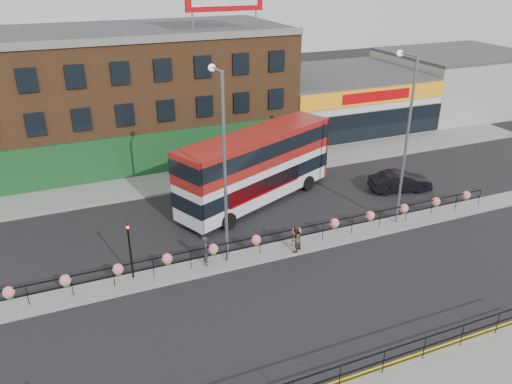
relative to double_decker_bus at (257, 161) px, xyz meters
name	(u,v)px	position (x,y,z in m)	size (l,w,h in m)	color
ground	(276,252)	(-1.52, -6.49, -3.04)	(120.00, 120.00, 0.00)	black
north_pavement	(211,175)	(-1.52, 5.51, -2.96)	(60.00, 4.00, 0.15)	gray
median	(276,251)	(-1.52, -6.49, -2.96)	(60.00, 1.60, 0.15)	gray
yellow_line_inner	(376,368)	(-1.52, -16.19, -3.03)	(60.00, 0.10, 0.01)	gold
yellow_line_outer	(378,371)	(-1.52, -16.37, -3.03)	(60.00, 0.10, 0.01)	gold
brick_building	(134,92)	(-5.52, 13.46, 2.09)	(25.00, 12.21, 10.30)	brown
supermarket	(339,99)	(14.48, 13.41, -0.39)	(15.00, 12.25, 5.30)	silver
warehouse_east	(455,81)	(29.23, 13.51, 0.11)	(14.50, 12.00, 6.30)	gray
median_railing	(277,236)	(-1.52, -6.49, -1.99)	(30.04, 0.56, 1.23)	black
south_railing	(340,371)	(-3.52, -16.59, -2.08)	(20.04, 0.05, 1.12)	black
double_decker_bus	(257,161)	(0.00, 0.00, 0.00)	(12.33, 7.57, 4.95)	silver
car	(400,182)	(10.21, -2.31, -2.32)	(4.62, 2.55, 1.44)	black
pedestrian_a	(206,251)	(-5.63, -6.34, -2.05)	(0.52, 0.68, 1.69)	#282731
pedestrian_b	(295,239)	(-0.60, -7.03, -2.07)	(1.00, 0.95, 1.63)	#47392A
lamp_column_west	(223,153)	(-4.43, -6.10, 3.26)	(0.37, 1.82, 10.37)	slate
lamp_column_east	(405,127)	(6.85, -6.09, 3.24)	(0.37, 1.82, 10.34)	slate
traffic_light_median	(129,239)	(-9.52, -6.10, -0.57)	(0.15, 0.28, 3.65)	black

